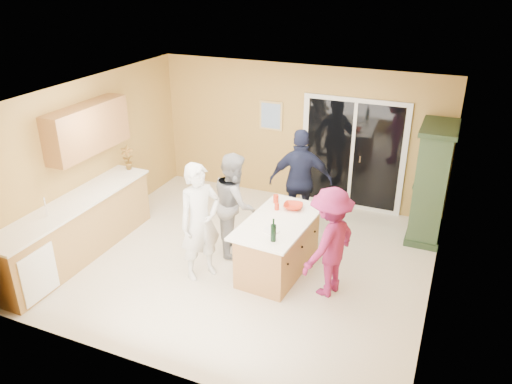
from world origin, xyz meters
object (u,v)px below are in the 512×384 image
at_px(kitchen_island, 278,247).
at_px(green_hutch, 431,184).
at_px(woman_magenta, 330,243).
at_px(woman_white, 200,222).
at_px(woman_grey, 235,203).
at_px(woman_navy, 301,181).

relative_size(kitchen_island, green_hutch, 0.86).
bearing_deg(woman_magenta, green_hutch, 173.10).
height_order(woman_white, woman_magenta, woman_white).
height_order(green_hutch, woman_white, green_hutch).
bearing_deg(green_hutch, woman_magenta, -116.37).
bearing_deg(woman_grey, kitchen_island, -138.18).
distance_m(kitchen_island, woman_magenta, 0.94).
bearing_deg(woman_magenta, woman_navy, -129.80).
relative_size(woman_white, woman_magenta, 1.11).
relative_size(woman_white, woman_grey, 1.07).
bearing_deg(woman_white, green_hutch, -16.74).
height_order(kitchen_island, woman_navy, woman_navy).
height_order(kitchen_island, woman_magenta, woman_magenta).
distance_m(woman_white, woman_navy, 2.09).
relative_size(kitchen_island, woman_magenta, 1.06).
xyz_separation_m(woman_white, woman_grey, (0.14, 0.85, -0.06)).
relative_size(green_hutch, woman_magenta, 1.23).
bearing_deg(woman_navy, woman_white, 46.59).
xyz_separation_m(woman_grey, woman_magenta, (1.67, -0.53, -0.03)).
height_order(woman_grey, woman_magenta, woman_grey).
height_order(green_hutch, woman_magenta, green_hutch).
distance_m(woman_white, woman_grey, 0.86).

